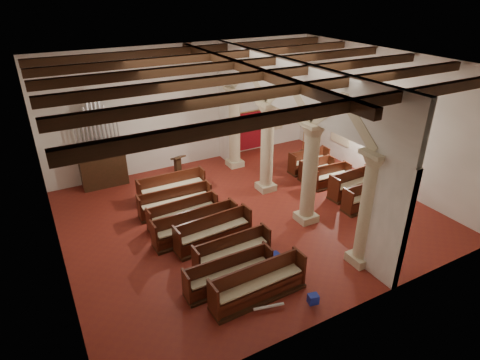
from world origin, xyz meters
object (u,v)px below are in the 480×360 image
lectern (178,171)px  aisle_pew_0 (366,201)px  processional_banner (304,137)px  pipe_organ (102,158)px  nave_pew_0 (258,288)px

lectern → aisle_pew_0: size_ratio=0.69×
processional_banner → aisle_pew_0: processional_banner is taller
pipe_organ → nave_pew_0: (2.39, -9.81, -1.00)m
nave_pew_0 → aisle_pew_0: 7.05m
pipe_organ → nave_pew_0: size_ratio=1.43×
nave_pew_0 → aisle_pew_0: bearing=18.1°
processional_banner → aisle_pew_0: size_ratio=1.27×
pipe_organ → nave_pew_0: bearing=-76.3°
pipe_organ → processional_banner: size_ratio=1.66×
lectern → pipe_organ: bearing=142.4°
lectern → nave_pew_0: lectern is taller
lectern → processional_banner: size_ratio=0.54×
nave_pew_0 → lectern: bearing=83.6°
nave_pew_0 → processional_banner: bearing=45.2°
nave_pew_0 → aisle_pew_0: (6.64, 2.38, -0.01)m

